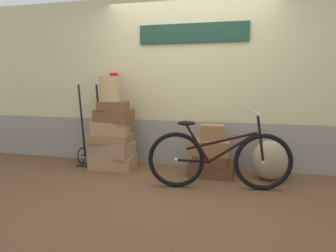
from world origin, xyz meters
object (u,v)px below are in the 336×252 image
Objects in this scene: suitcase_6 at (211,169)px; suitcase_9 at (212,132)px; suitcase_0 at (113,162)px; suitcase_5 at (113,106)px; suitcase_7 at (211,159)px; wicker_basket at (110,89)px; burlap_sack at (269,160)px; suitcase_1 at (112,149)px; suitcase_2 at (111,138)px; suitcase_4 at (114,116)px; luggage_trolley at (91,145)px; suitcase_8 at (210,147)px; bicycle at (219,159)px; suitcase_3 at (111,127)px.

suitcase_6 is 1.89× the size of suitcase_9.
suitcase_0 is at bearing -176.34° from suitcase_6.
suitcase_5 reaches higher than suitcase_7.
wicker_basket is 2.47m from burlap_sack.
suitcase_1 is 0.17m from suitcase_2.
suitcase_7 is (1.47, -0.05, -0.57)m from suitcase_4.
luggage_trolley is (-1.93, 0.10, -0.30)m from suitcase_9.
suitcase_5 reaches higher than suitcase_8.
burlap_sack is (0.77, -0.02, -0.35)m from suitcase_9.
burlap_sack is 0.31× the size of bicycle.
bicycle is (-0.64, -0.50, 0.10)m from burlap_sack.
burlap_sack reaches higher than suitcase_7.
suitcase_5 is 1.78m from bicycle.
suitcase_1 is 1.18× the size of suitcase_3.
suitcase_7 is 1.48× the size of suitcase_9.
suitcase_2 is 1.15× the size of suitcase_3.
suitcase_2 is at bearing -155.05° from suitcase_0.
suitcase_5 is 1.15× the size of wicker_basket.
luggage_trolley reaches higher than suitcase_3.
suitcase_0 is 0.51m from luggage_trolley.
suitcase_4 is 1.49m from suitcase_9.
suitcase_4 is 0.87× the size of suitcase_6.
suitcase_1 reaches higher than suitcase_7.
wicker_basket is (-1.51, -0.02, 1.12)m from suitcase_6.
suitcase_4 is at bearing 174.03° from suitcase_9.
suitcase_0 is at bearing -16.84° from luggage_trolley.
burlap_sack is (2.24, 0.01, -0.69)m from suitcase_5.
wicker_basket reaches higher than burlap_sack.
suitcase_8 is at bearing -179.33° from burlap_sack.
wicker_basket is at bearing 163.57° from bicycle.
suitcase_6 is (1.49, 0.03, -0.01)m from suitcase_0.
luggage_trolley is at bearing 160.17° from suitcase_3.
suitcase_1 is 1.50m from suitcase_7.
suitcase_1 is 0.45m from luggage_trolley.
bicycle is at bearing -81.51° from suitcase_9.
suitcase_5 is at bearing -72.66° from suitcase_4.
suitcase_9 is at bearing 90.88° from suitcase_7.
wicker_basket reaches higher than suitcase_8.
suitcase_8 is (-0.02, 0.02, 0.17)m from suitcase_7.
suitcase_1 is at bearing -178.10° from suitcase_8.
suitcase_8 is at bearing -3.86° from luggage_trolley.
suitcase_6 is 0.53m from suitcase_9.
suitcase_4 reaches higher than burlap_sack.
burlap_sack is at bearing 37.92° from bicycle.
suitcase_6 is at bearing 8.18° from suitcase_1.
suitcase_5 is 0.69× the size of suitcase_6.
luggage_trolley is at bearing 177.61° from suitcase_8.
suitcase_4 is (0.03, 0.04, 0.50)m from suitcase_1.
wicker_basket is at bearing 112.80° from suitcase_2.
suitcase_2 is at bearing -177.33° from suitcase_7.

